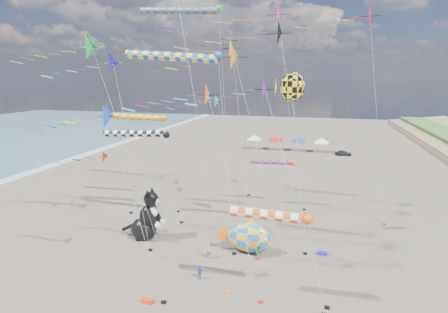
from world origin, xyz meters
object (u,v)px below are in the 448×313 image
fish_inflatable (248,237)px  child_green (258,252)px  person_adult (208,251)px  parked_car (343,153)px  child_blue (200,273)px  cat_inflatable (146,214)px

fish_inflatable → child_green: fish_inflatable is taller
person_adult → parked_car: bearing=46.6°
child_green → child_blue: child_green is taller
child_green → child_blue: (-4.09, -4.68, -0.06)m
cat_inflatable → fish_inflatable: size_ratio=0.98×
parked_car → child_blue: bearing=158.1°
cat_inflatable → parked_car: cat_inflatable is taller
cat_inflatable → person_adult: bearing=-13.7°
cat_inflatable → child_blue: cat_inflatable is taller
cat_inflatable → fish_inflatable: cat_inflatable is taller
cat_inflatable → child_blue: bearing=-33.1°
fish_inflatable → child_green: (1.07, -0.64, -1.00)m
cat_inflatable → child_blue: 9.77m
cat_inflatable → person_adult: size_ratio=3.51×
person_adult → child_blue: person_adult is taller
person_adult → fish_inflatable: bearing=3.2°
child_blue → person_adult: bearing=74.3°
cat_inflatable → fish_inflatable: bearing=1.4°
child_blue → parked_car: size_ratio=0.33×
cat_inflatable → child_green: size_ratio=4.45×
child_green → parked_car: size_ratio=0.36×
child_green → parked_car: (10.12, 47.60, -0.04)m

